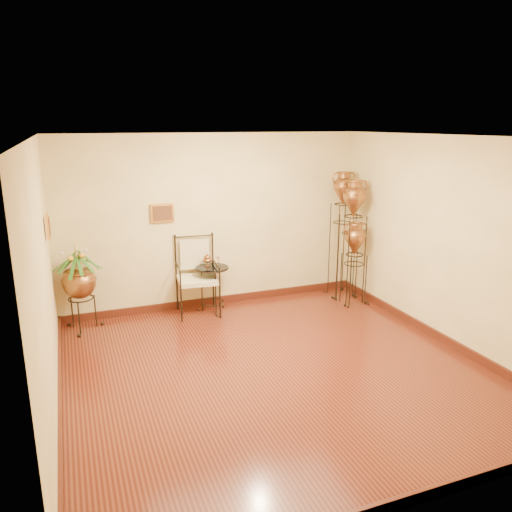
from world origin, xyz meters
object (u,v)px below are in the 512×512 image
object	(u,v)px
side_table	(212,288)
amphora_tall	(341,233)
amphora_mid	(352,241)
planter_urn	(79,279)
armchair	(197,277)

from	to	relation	value
side_table	amphora_tall	bearing A→B (deg)	-0.02
amphora_mid	side_table	xyz separation A→B (m)	(-2.32, 0.35, -0.66)
planter_urn	side_table	xyz separation A→B (m)	(1.98, 0.00, -0.39)
armchair	side_table	xyz separation A→B (m)	(0.24, 0.00, -0.22)
amphora_mid	side_table	distance (m)	2.44
amphora_tall	armchair	size ratio (longest dim) A/B	1.78
side_table	amphora_mid	bearing A→B (deg)	-8.60
armchair	amphora_mid	bearing A→B (deg)	-1.99
amphora_tall	amphora_mid	bearing A→B (deg)	-90.00
planter_urn	armchair	bearing A→B (deg)	-0.00
planter_urn	side_table	world-z (taller)	planter_urn
amphora_mid	armchair	xyz separation A→B (m)	(-2.56, 0.35, -0.44)
armchair	side_table	bearing A→B (deg)	6.02
amphora_tall	planter_urn	xyz separation A→B (m)	(-4.30, 0.00, -0.33)
amphora_tall	planter_urn	world-z (taller)	amphora_tall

